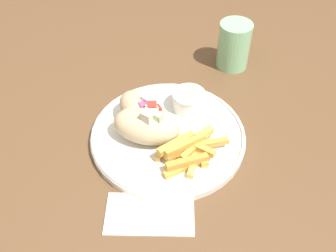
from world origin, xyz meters
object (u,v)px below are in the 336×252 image
at_px(sauce_ramekin, 189,100).
at_px(fries_pile, 189,149).
at_px(plate, 168,135).
at_px(pita_sandwich_far, 142,111).
at_px(water_glass, 234,47).
at_px(pita_sandwich_near, 147,125).

bearing_deg(sauce_ramekin, fries_pile, -75.54).
xyz_separation_m(fries_pile, sauce_ramekin, (-0.03, 0.11, 0.01)).
relative_size(plate, fries_pile, 2.32).
distance_m(fries_pile, sauce_ramekin, 0.12).
height_order(plate, sauce_ramekin, sauce_ramekin).
height_order(plate, pita_sandwich_far, pita_sandwich_far).
bearing_deg(water_glass, pita_sandwich_near, -110.78).
xyz_separation_m(pita_sandwich_far, fries_pile, (0.10, -0.05, -0.02)).
xyz_separation_m(plate, water_glass, (0.07, 0.26, 0.04)).
distance_m(pita_sandwich_near, sauce_ramekin, 0.11).
bearing_deg(pita_sandwich_far, fries_pile, 8.04).
xyz_separation_m(sauce_ramekin, water_glass, (0.05, 0.18, 0.01)).
bearing_deg(plate, water_glass, 74.28).
height_order(pita_sandwich_near, water_glass, water_glass).
bearing_deg(sauce_ramekin, pita_sandwich_far, -138.12).
bearing_deg(plate, pita_sandwich_near, -148.84).
height_order(pita_sandwich_far, fries_pile, pita_sandwich_far).
relative_size(pita_sandwich_near, fries_pile, 1.00).
bearing_deg(fries_pile, pita_sandwich_far, 154.22).
xyz_separation_m(pita_sandwich_far, water_glass, (0.13, 0.24, 0.00)).
relative_size(sauce_ramekin, water_glass, 0.63).
bearing_deg(water_glass, pita_sandwich_far, -117.21).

